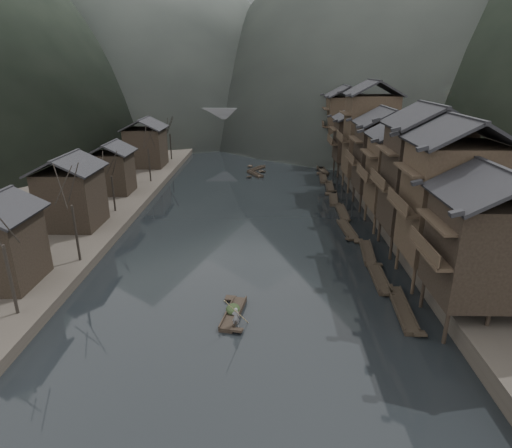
{
  "coord_description": "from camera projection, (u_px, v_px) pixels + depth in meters",
  "views": [
    {
      "loc": [
        1.58,
        -36.06,
        18.29
      ],
      "look_at": [
        0.57,
        6.78,
        2.5
      ],
      "focal_mm": 30.0,
      "sensor_mm": 36.0,
      "label": 1
    }
  ],
  "objects": [
    {
      "name": "boatman",
      "position": [
        236.0,
        314.0,
        31.32
      ],
      "size": [
        0.59,
        0.39,
        1.58
      ],
      "primitive_type": "imported",
      "rotation": [
        0.0,
        0.0,
        3.12
      ],
      "color": "#5F6062",
      "rests_on": "hero_sampan"
    },
    {
      "name": "left_houses",
      "position": [
        102.0,
        167.0,
        57.55
      ],
      "size": [
        8.1,
        53.2,
        8.73
      ],
      "color": "black",
      "rests_on": "left_bank"
    },
    {
      "name": "stilt_houses",
      "position": [
        388.0,
        144.0,
        55.06
      ],
      "size": [
        9.0,
        67.6,
        16.76
      ],
      "color": "black",
      "rests_on": "ground"
    },
    {
      "name": "hero_sampan",
      "position": [
        233.0,
        313.0,
        33.36
      ],
      "size": [
        1.91,
        5.27,
        0.44
      ],
      "color": "black",
      "rests_on": "water"
    },
    {
      "name": "cargo_heap",
      "position": [
        233.0,
        305.0,
        33.38
      ],
      "size": [
        1.14,
        1.5,
        0.69
      ],
      "primitive_type": "ellipsoid",
      "color": "black",
      "rests_on": "hero_sampan"
    },
    {
      "name": "left_bank",
      "position": [
        66.0,
        170.0,
        78.28
      ],
      "size": [
        40.0,
        200.0,
        1.2
      ],
      "primitive_type": "cube",
      "color": "#2D2823",
      "rests_on": "ground"
    },
    {
      "name": "midriver_boats",
      "position": [
        256.0,
        171.0,
        78.84
      ],
      "size": [
        3.59,
        9.39,
        0.44
      ],
      "color": "black",
      "rests_on": "water"
    },
    {
      "name": "stone_bridge",
      "position": [
        260.0,
        123.0,
        105.96
      ],
      "size": [
        40.0,
        6.0,
        9.0
      ],
      "color": "#4C4C4F",
      "rests_on": "ground"
    },
    {
      "name": "right_bank",
      "position": [
        452.0,
        170.0,
        76.62
      ],
      "size": [
        40.0,
        200.0,
        1.8
      ],
      "primitive_type": "cube",
      "color": "#2D2823",
      "rests_on": "ground"
    },
    {
      "name": "water",
      "position": [
        248.0,
        274.0,
        40.19
      ],
      "size": [
        300.0,
        300.0,
        0.0
      ],
      "primitive_type": "plane",
      "color": "black",
      "rests_on": "ground"
    },
    {
      "name": "bare_trees",
      "position": [
        115.0,
        166.0,
        52.44
      ],
      "size": [
        3.95,
        60.66,
        7.91
      ],
      "color": "black",
      "rests_on": "left_bank"
    },
    {
      "name": "bamboo_pole",
      "position": [
        238.0,
        283.0,
        30.43
      ],
      "size": [
        1.85,
        2.37,
        3.57
      ],
      "primitive_type": "cylinder",
      "rotation": [
        0.69,
        0.0,
        -0.66
      ],
      "color": "#8C7A51",
      "rests_on": "boatman"
    },
    {
      "name": "moored_sampans",
      "position": [
        339.0,
        205.0,
        59.36
      ],
      "size": [
        2.87,
        60.66,
        0.47
      ],
      "color": "black",
      "rests_on": "water"
    }
  ]
}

